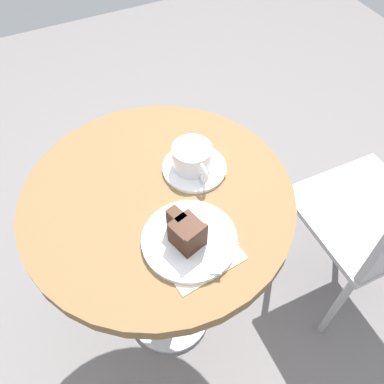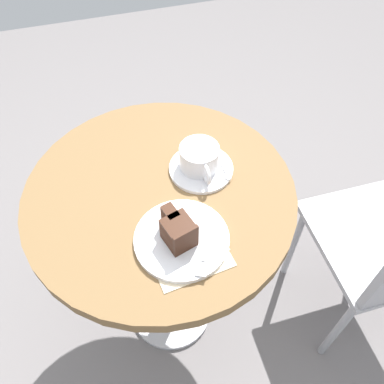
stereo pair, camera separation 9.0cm
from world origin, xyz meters
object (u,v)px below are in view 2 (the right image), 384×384
(coffee_cup, at_px, (199,157))
(napkin, at_px, (184,244))
(saucer, at_px, (201,169))
(cake_plate, at_px, (182,239))
(cake_slice, at_px, (178,231))
(teaspoon, at_px, (224,169))
(fork, at_px, (205,255))

(coffee_cup, height_order, napkin, coffee_cup)
(saucer, bearing_deg, coffee_cup, -152.24)
(coffee_cup, relative_size, cake_plate, 0.63)
(cake_slice, bearing_deg, coffee_cup, 150.79)
(teaspoon, height_order, napkin, teaspoon)
(coffee_cup, height_order, fork, coffee_cup)
(coffee_cup, xyz_separation_m, napkin, (0.20, -0.09, -0.04))
(napkin, bearing_deg, cake_plate, -163.23)
(saucer, xyz_separation_m, cake_plate, (0.18, -0.10, 0.00))
(teaspoon, distance_m, cake_plate, 0.22)
(fork, bearing_deg, cake_slice, -114.79)
(fork, xyz_separation_m, napkin, (-0.04, -0.03, -0.01))
(saucer, relative_size, coffee_cup, 1.21)
(cake_plate, xyz_separation_m, fork, (0.05, 0.03, 0.01))
(teaspoon, height_order, cake_plate, teaspoon)
(cake_plate, height_order, napkin, cake_plate)
(saucer, relative_size, teaspoon, 1.55)
(fork, bearing_deg, teaspoon, 178.62)
(cake_plate, distance_m, napkin, 0.01)
(cake_plate, height_order, fork, fork)
(saucer, relative_size, napkin, 0.79)
(saucer, height_order, coffee_cup, coffee_cup)
(fork, bearing_deg, cake_plate, -120.61)
(cake_slice, height_order, fork, cake_slice)
(coffee_cup, distance_m, cake_slice, 0.21)
(teaspoon, xyz_separation_m, napkin, (0.17, -0.15, -0.01))
(teaspoon, bearing_deg, coffee_cup, -117.12)
(saucer, height_order, teaspoon, teaspoon)
(teaspoon, bearing_deg, napkin, -41.72)
(cake_slice, bearing_deg, saucer, 149.39)
(fork, height_order, napkin, fork)
(saucer, distance_m, teaspoon, 0.06)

